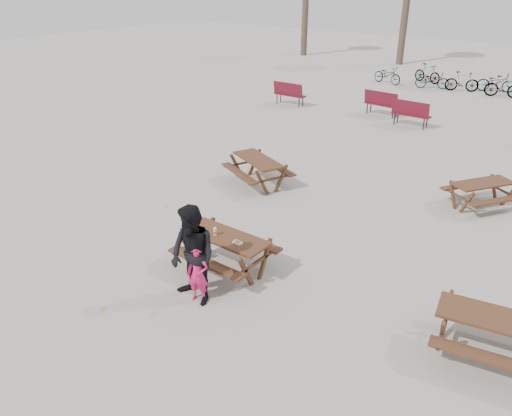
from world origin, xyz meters
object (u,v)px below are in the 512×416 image
Objects in this scene: main_picnic_table at (226,244)px; picnic_table_far at (481,195)px; food_tray at (238,243)px; picnic_table_east at (495,338)px; picnic_table_north at (258,172)px; soda_bottle at (215,232)px; adult at (193,256)px; child at (198,274)px.

picnic_table_far is (3.25, 6.21, -0.25)m from main_picnic_table.
picnic_table_east is at bearing 8.16° from food_tray.
soda_bottle is at bearing -40.30° from picnic_table_north.
food_tray is at bearing -171.04° from picnic_table_far.
picnic_table_north is at bearing 121.56° from adult.
main_picnic_table is 1.14m from child.
food_tray is 0.16× the size of child.
picnic_table_east reaches higher than picnic_table_far.
soda_bottle reaches higher than picnic_table_east.
picnic_table_far is at bearing 96.71° from picnic_table_east.
picnic_table_north is (-7.16, 3.40, -0.00)m from picnic_table_east.
soda_bottle is 0.10× the size of picnic_table_east.
child is at bearing -40.61° from picnic_table_north.
food_tray is at bearing 87.51° from adult.
soda_bottle is at bearing -175.21° from picnic_table_far.
adult is at bearing -41.28° from picnic_table_north.
child is 0.63× the size of picnic_table_east.
child reaches higher than picnic_table_north.
picnic_table_east is (4.58, 0.66, -0.41)m from food_tray.
adult is 7.98m from picnic_table_far.
picnic_table_far is (5.43, 2.25, -0.04)m from picnic_table_north.
picnic_table_east is at bearing 26.06° from adult.
main_picnic_table is 0.33m from soda_bottle.
food_tray is at bearing 177.90° from picnic_table_east.
soda_bottle is 1.14m from child.
adult reaches higher than food_tray.
child is (-0.11, -1.00, -0.23)m from food_tray.
main_picnic_table is at bearing -37.72° from picnic_table_north.
soda_bottle is 0.10× the size of picnic_table_north.
main_picnic_table is 1.01× the size of picnic_table_north.
picnic_table_far is at bearing 65.66° from food_tray.
child is at bearing -96.37° from food_tray.
child is at bearing -75.61° from main_picnic_table.
adult is 5.68m from picnic_table_north.
picnic_table_north is at bearing 97.15° from child.
soda_bottle is (-0.18, -0.10, 0.26)m from main_picnic_table.
soda_bottle reaches higher than main_picnic_table.
picnic_table_north is at bearing 122.39° from food_tray.
food_tray is 0.09× the size of adult.
adult reaches higher than soda_bottle.
picnic_table_north is (-2.57, 4.06, -0.41)m from food_tray.
picnic_table_north is (-2.46, 5.06, -0.18)m from child.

